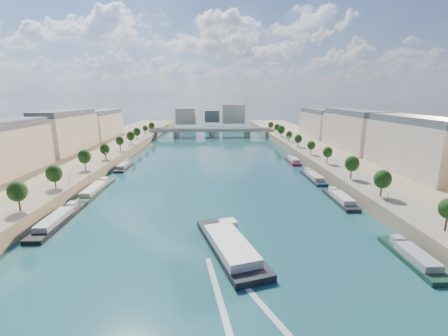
{
  "coord_description": "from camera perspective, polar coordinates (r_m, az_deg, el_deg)",
  "views": [
    {
      "loc": [
        0.37,
        -37.83,
        36.62
      ],
      "look_at": [
        5.36,
        92.69,
        5.0
      ],
      "focal_mm": 24.0,
      "sensor_mm": 36.0,
      "label": 1
    }
  ],
  "objects": [
    {
      "name": "trees_left",
      "position": [
        152.65,
        -23.44,
        2.62
      ],
      "size": [
        4.8,
        268.8,
        8.26
      ],
      "color": "#382B1E",
      "rests_on": "ground"
    },
    {
      "name": "quay_left",
      "position": [
        159.37,
        -29.13,
        -0.51
      ],
      "size": [
        44.0,
        520.0,
        5.0
      ],
      "primitive_type": "cube",
      "color": "#9E8460",
      "rests_on": "ground"
    },
    {
      "name": "moored_barges_left",
      "position": [
        107.27,
        -27.6,
        -7.5
      ],
      "size": [
        5.0,
        158.57,
        3.6
      ],
      "color": "#1D1A3B",
      "rests_on": "ground"
    },
    {
      "name": "ground",
      "position": [
        142.61,
        -2.26,
        -1.28
      ],
      "size": [
        700.0,
        700.0,
        0.0
      ],
      "primitive_type": "plane",
      "color": "#0D3339",
      "rests_on": "ground"
    },
    {
      "name": "pave_right",
      "position": [
        152.32,
        19.69,
        0.84
      ],
      "size": [
        14.0,
        520.0,
        0.1
      ],
      "primitive_type": "cube",
      "color": "gray",
      "rests_on": "quay_right"
    },
    {
      "name": "lamps_left",
      "position": [
        141.31,
        -24.11,
        0.63
      ],
      "size": [
        0.36,
        200.36,
        4.28
      ],
      "color": "black",
      "rests_on": "ground"
    },
    {
      "name": "tour_barge",
      "position": [
        74.97,
        1.14,
        -14.54
      ],
      "size": [
        17.45,
        32.65,
        4.26
      ],
      "rotation": [
        0.0,
        0.0,
        0.29
      ],
      "color": "black",
      "rests_on": "ground"
    },
    {
      "name": "pave_left",
      "position": [
        152.59,
        -24.22,
        0.45
      ],
      "size": [
        14.0,
        520.0,
        0.1
      ],
      "primitive_type": "cube",
      "color": "gray",
      "rests_on": "quay_left"
    },
    {
      "name": "skyline",
      "position": [
        358.04,
        -1.76,
        10.08
      ],
      "size": [
        79.0,
        42.0,
        22.0
      ],
      "color": "beige",
      "rests_on": "ground"
    },
    {
      "name": "wake",
      "position": [
        61.67,
        2.09,
        -22.8
      ],
      "size": [
        14.81,
        25.85,
        0.04
      ],
      "color": "silver",
      "rests_on": "ground"
    },
    {
      "name": "trees_right",
      "position": [
        159.75,
        17.88,
        3.53
      ],
      "size": [
        4.8,
        268.8,
        8.26
      ],
      "color": "#382B1E",
      "rests_on": "ground"
    },
    {
      "name": "quay_right",
      "position": [
        159.03,
        24.64,
        -0.04
      ],
      "size": [
        44.0,
        520.0,
        5.0
      ],
      "primitive_type": "cube",
      "color": "#9E8460",
      "rests_on": "ground"
    },
    {
      "name": "buildings_right",
      "position": [
        173.26,
        27.2,
        5.43
      ],
      "size": [
        16.0,
        226.0,
        23.2
      ],
      "color": "beige",
      "rests_on": "ground"
    },
    {
      "name": "lamps_right",
      "position": [
        154.76,
        17.55,
        2.23
      ],
      "size": [
        0.36,
        200.36,
        4.28
      ],
      "color": "black",
      "rests_on": "ground"
    },
    {
      "name": "moored_barges_right",
      "position": [
        110.65,
        22.16,
        -6.31
      ],
      "size": [
        5.0,
        156.2,
        3.6
      ],
      "color": "black",
      "rests_on": "ground"
    },
    {
      "name": "bridge",
      "position": [
        273.87,
        -2.27,
        6.99
      ],
      "size": [
        112.0,
        12.0,
        8.15
      ],
      "color": "#C1B79E",
      "rests_on": "ground"
    },
    {
      "name": "buildings_left",
      "position": [
        173.62,
        -31.75,
        4.91
      ],
      "size": [
        16.0,
        226.0,
        23.2
      ],
      "color": "beige",
      "rests_on": "ground"
    }
  ]
}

